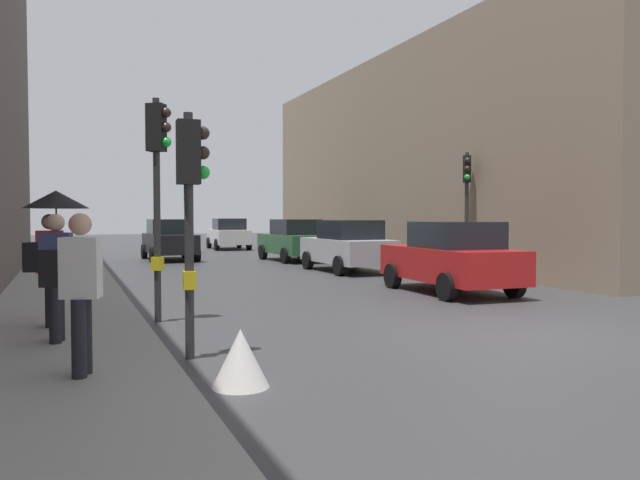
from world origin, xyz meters
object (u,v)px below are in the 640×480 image
(traffic_light_near_right, at_px, (158,168))
(car_white_compact, at_px, (229,234))
(traffic_light_mid_street, at_px, (467,191))
(pedestrian_with_grey_backpack, at_px, (53,270))
(traffic_light_far_median, at_px, (187,204))
(traffic_light_near_left, at_px, (191,190))
(car_green_estate, at_px, (294,240))
(car_dark_suv, at_px, (169,240))
(pedestrian_with_umbrella, at_px, (54,220))
(pedestrian_with_black_backpack, at_px, (77,284))
(warning_sign_triangle, at_px, (241,358))
(car_red_sedan, at_px, (451,257))
(car_silver_hatchback, at_px, (348,246))

(traffic_light_near_right, bearing_deg, car_white_compact, 73.38)
(traffic_light_mid_street, distance_m, pedestrian_with_grey_backpack, 13.92)
(traffic_light_far_median, xyz_separation_m, traffic_light_near_left, (-4.15, -23.56, -0.24))
(traffic_light_far_median, distance_m, car_green_estate, 7.82)
(car_dark_suv, xyz_separation_m, pedestrian_with_umbrella, (-4.30, -16.78, 0.96))
(pedestrian_with_black_backpack, height_order, warning_sign_triangle, pedestrian_with_black_backpack)
(traffic_light_mid_street, bearing_deg, pedestrian_with_umbrella, -153.87)
(pedestrian_with_umbrella, xyz_separation_m, pedestrian_with_black_backpack, (0.27, -3.44, -0.68))
(car_red_sedan, relative_size, pedestrian_with_umbrella, 1.99)
(traffic_light_near_left, distance_m, pedestrian_with_black_backpack, 2.09)
(car_dark_suv, height_order, car_red_sedan, same)
(pedestrian_with_umbrella, distance_m, pedestrian_with_grey_backpack, 1.52)
(traffic_light_near_right, height_order, traffic_light_near_left, traffic_light_near_right)
(car_white_compact, relative_size, pedestrian_with_umbrella, 2.00)
(pedestrian_with_umbrella, height_order, pedestrian_with_black_backpack, pedestrian_with_umbrella)
(pedestrian_with_grey_backpack, distance_m, warning_sign_triangle, 3.37)
(traffic_light_near_right, height_order, car_white_compact, traffic_light_near_right)
(car_silver_hatchback, bearing_deg, traffic_light_mid_street, -46.71)
(car_green_estate, bearing_deg, car_red_sedan, -90.65)
(traffic_light_mid_street, distance_m, pedestrian_with_black_backpack, 14.88)
(traffic_light_far_median, relative_size, car_white_compact, 0.84)
(traffic_light_far_median, xyz_separation_m, pedestrian_with_grey_backpack, (-5.86, -22.55, -1.33))
(car_dark_suv, bearing_deg, traffic_light_near_right, -99.20)
(pedestrian_with_umbrella, bearing_deg, pedestrian_with_grey_backpack, -90.25)
(car_silver_hatchback, xyz_separation_m, car_red_sedan, (-0.10, -6.35, 0.00))
(traffic_light_mid_street, xyz_separation_m, car_red_sedan, (-2.86, -3.42, -1.80))
(warning_sign_triangle, bearing_deg, traffic_light_mid_street, 44.70)
(pedestrian_with_black_backpack, bearing_deg, pedestrian_with_grey_backpack, 97.60)
(car_red_sedan, distance_m, car_green_estate, 11.88)
(car_green_estate, relative_size, warning_sign_triangle, 6.57)
(traffic_light_mid_street, bearing_deg, car_silver_hatchback, 133.29)
(car_red_sedan, bearing_deg, car_white_compact, 90.44)
(traffic_light_near_right, distance_m, warning_sign_triangle, 5.30)
(traffic_light_near_right, relative_size, car_silver_hatchback, 0.94)
(pedestrian_with_grey_backpack, bearing_deg, pedestrian_with_umbrella, 89.75)
(traffic_light_near_left, bearing_deg, car_silver_hatchback, 56.44)
(traffic_light_far_median, distance_m, car_silver_hatchback, 12.96)
(car_silver_hatchback, distance_m, car_white_compact, 15.80)
(traffic_light_near_left, xyz_separation_m, car_white_compact, (7.10, 26.91, -1.37))
(car_green_estate, bearing_deg, car_silver_hatchback, -90.38)
(pedestrian_with_umbrella, bearing_deg, traffic_light_mid_street, 26.13)
(pedestrian_with_umbrella, distance_m, pedestrian_with_black_backpack, 3.51)
(pedestrian_with_umbrella, bearing_deg, car_green_estate, 57.43)
(traffic_light_mid_street, height_order, pedestrian_with_grey_backpack, traffic_light_mid_street)
(traffic_light_far_median, bearing_deg, warning_sign_triangle, -98.82)
(car_dark_suv, relative_size, car_red_sedan, 0.99)
(car_red_sedan, bearing_deg, car_dark_suv, 108.00)
(traffic_light_near_left, relative_size, car_dark_suv, 0.77)
(car_silver_hatchback, relative_size, car_green_estate, 0.99)
(traffic_light_far_median, distance_m, pedestrian_with_umbrella, 21.99)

